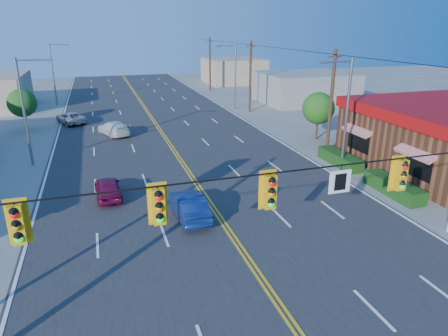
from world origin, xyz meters
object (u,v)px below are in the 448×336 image
object	(u,v)px
car_silver	(71,118)
car_magenta	(108,189)
car_white	(114,129)
signal_span	(301,203)
car_blue	(189,206)

from	to	relation	value
car_silver	car_magenta	bearing A→B (deg)	76.21
car_white	car_silver	bearing A→B (deg)	-76.73
car_white	car_magenta	bearing A→B (deg)	65.77
car_magenta	car_silver	world-z (taller)	car_magenta
signal_span	car_blue	world-z (taller)	signal_span
car_blue	car_silver	bearing A→B (deg)	-76.46
car_magenta	car_silver	size ratio (longest dim) A/B	0.83
signal_span	car_blue	bearing A→B (deg)	98.68
car_white	signal_span	bearing A→B (deg)	78.71
signal_span	car_magenta	bearing A→B (deg)	112.14
car_blue	car_white	distance (m)	19.86
car_magenta	car_white	world-z (taller)	car_white
signal_span	car_magenta	size ratio (longest dim) A/B	6.55
car_blue	car_silver	size ratio (longest dim) A/B	0.94
signal_span	car_white	bearing A→B (deg)	98.62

